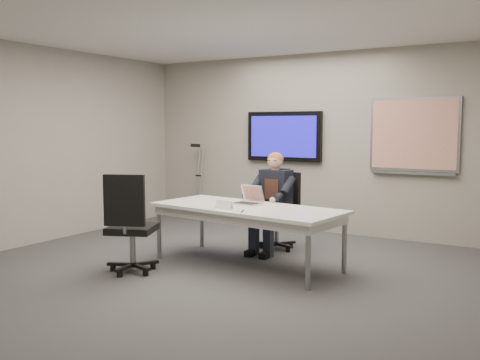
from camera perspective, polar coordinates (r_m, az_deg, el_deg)
The scene contains 14 objects.
floor at distance 6.13m, azimuth -3.65°, elevation -10.04°, with size 6.00×6.00×0.02m, color #353537.
ceiling at distance 6.00m, azimuth -3.83°, elevation 16.63°, with size 6.00×6.00×0.02m, color silver.
wall_back at distance 8.54m, azimuth 7.88°, elevation 3.93°, with size 6.00×0.02×2.80m, color gray.
wall_left at distance 8.00m, azimuth -21.69°, elevation 3.45°, with size 0.02×6.00×2.80m, color gray.
conference_table at distance 6.38m, azimuth 0.74°, elevation -3.57°, with size 2.41×1.22×0.71m.
tv_display at distance 8.69m, azimuth 4.71°, elevation 4.65°, with size 1.30×0.09×0.80m.
whiteboard at distance 8.02m, azimuth 18.06°, elevation 4.51°, with size 1.25×0.08×1.10m.
office_chair_far at distance 7.31m, azimuth 4.19°, elevation -4.81°, with size 0.63×0.63×1.05m.
office_chair_near at distance 6.22m, azimuth -11.55°, elevation -6.51°, with size 0.72×0.72×1.14m.
seated_person at distance 7.07m, azimuth 3.19°, elevation -3.47°, with size 0.43×0.73×1.32m.
crutch at distance 9.47m, azimuth -4.40°, elevation -0.13°, with size 0.19×0.28×1.39m, color #9E9FA5, non-canonical shape.
laptop at distance 6.58m, azimuth 0.99°, elevation -2.06°, with size 0.35×0.34×0.23m.
name_tent at distance 6.21m, azimuth -1.69°, elevation -2.63°, with size 0.23×0.06×0.09m, color white, non-canonical shape.
pen at distance 5.98m, azimuth 0.25°, elevation -3.34°, with size 0.01×0.01×0.15m, color black.
Camera 1 is at (3.37, -4.84, 1.67)m, focal length 40.00 mm.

